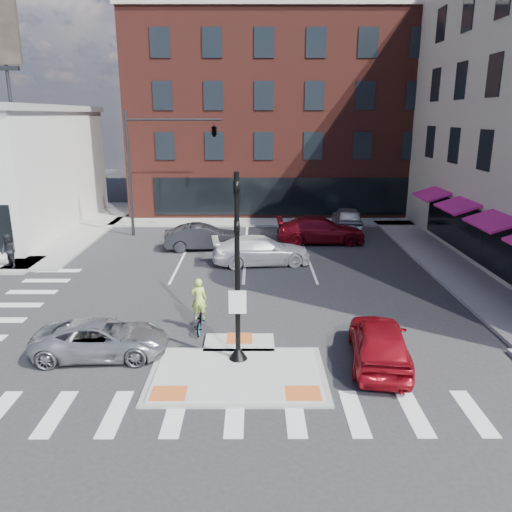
{
  "coord_description": "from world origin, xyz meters",
  "views": [
    {
      "loc": [
        0.53,
        -14.17,
        7.69
      ],
      "look_at": [
        0.59,
        5.88,
        2.0
      ],
      "focal_mm": 35.0,
      "sensor_mm": 36.0,
      "label": 1
    }
  ],
  "objects_px": {
    "bg_car_dark": "(203,237)",
    "cyclist": "(199,313)",
    "white_pickup": "(261,250)",
    "silver_suv": "(102,339)",
    "bg_car_silver": "(347,218)",
    "bg_car_red": "(321,230)",
    "red_sedan": "(379,342)",
    "pedestrian_a": "(9,251)"
  },
  "relations": [
    {
      "from": "bg_car_silver",
      "to": "bg_car_red",
      "type": "relative_size",
      "value": 0.86
    },
    {
      "from": "silver_suv",
      "to": "bg_car_red",
      "type": "height_order",
      "value": "bg_car_red"
    },
    {
      "from": "silver_suv",
      "to": "white_pickup",
      "type": "relative_size",
      "value": 0.84
    },
    {
      "from": "red_sedan",
      "to": "white_pickup",
      "type": "bearing_deg",
      "value": -63.89
    },
    {
      "from": "white_pickup",
      "to": "bg_car_dark",
      "type": "bearing_deg",
      "value": 40.41
    },
    {
      "from": "white_pickup",
      "to": "bg_car_red",
      "type": "height_order",
      "value": "bg_car_red"
    },
    {
      "from": "bg_car_dark",
      "to": "bg_car_red",
      "type": "height_order",
      "value": "bg_car_red"
    },
    {
      "from": "red_sedan",
      "to": "bg_car_red",
      "type": "bearing_deg",
      "value": -82.43
    },
    {
      "from": "bg_car_dark",
      "to": "bg_car_silver",
      "type": "height_order",
      "value": "bg_car_silver"
    },
    {
      "from": "white_pickup",
      "to": "bg_car_red",
      "type": "distance_m",
      "value": 5.95
    },
    {
      "from": "bg_car_dark",
      "to": "bg_car_red",
      "type": "relative_size",
      "value": 0.83
    },
    {
      "from": "white_pickup",
      "to": "bg_car_silver",
      "type": "distance_m",
      "value": 10.33
    },
    {
      "from": "bg_car_red",
      "to": "pedestrian_a",
      "type": "xyz_separation_m",
      "value": [
        -16.63,
        -5.68,
        0.22
      ]
    },
    {
      "from": "white_pickup",
      "to": "bg_car_red",
      "type": "bearing_deg",
      "value": -46.68
    },
    {
      "from": "cyclist",
      "to": "red_sedan",
      "type": "bearing_deg",
      "value": 156.6
    },
    {
      "from": "pedestrian_a",
      "to": "cyclist",
      "type": "bearing_deg",
      "value": -5.71
    },
    {
      "from": "white_pickup",
      "to": "red_sedan",
      "type": "bearing_deg",
      "value": -169.63
    },
    {
      "from": "red_sedan",
      "to": "cyclist",
      "type": "height_order",
      "value": "cyclist"
    },
    {
      "from": "bg_car_silver",
      "to": "bg_car_red",
      "type": "bearing_deg",
      "value": 62.25
    },
    {
      "from": "red_sedan",
      "to": "pedestrian_a",
      "type": "distance_m",
      "value": 19.31
    },
    {
      "from": "bg_car_silver",
      "to": "bg_car_dark",
      "type": "bearing_deg",
      "value": 33.57
    },
    {
      "from": "red_sedan",
      "to": "cyclist",
      "type": "distance_m",
      "value": 6.51
    },
    {
      "from": "bg_car_dark",
      "to": "cyclist",
      "type": "xyz_separation_m",
      "value": [
        1.0,
        -11.58,
        -0.07
      ]
    },
    {
      "from": "silver_suv",
      "to": "bg_car_red",
      "type": "xyz_separation_m",
      "value": [
        9.13,
        15.15,
        0.19
      ]
    },
    {
      "from": "silver_suv",
      "to": "white_pickup",
      "type": "xyz_separation_m",
      "value": [
        5.39,
        10.52,
        0.15
      ]
    },
    {
      "from": "bg_car_silver",
      "to": "pedestrian_a",
      "type": "height_order",
      "value": "pedestrian_a"
    },
    {
      "from": "red_sedan",
      "to": "white_pickup",
      "type": "distance_m",
      "value": 11.65
    },
    {
      "from": "bg_car_silver",
      "to": "pedestrian_a",
      "type": "xyz_separation_m",
      "value": [
        -18.96,
        -9.41,
        0.21
      ]
    },
    {
      "from": "red_sedan",
      "to": "bg_car_dark",
      "type": "distance_m",
      "value": 15.75
    },
    {
      "from": "bg_car_silver",
      "to": "silver_suv",
      "type": "bearing_deg",
      "value": 62.95
    },
    {
      "from": "silver_suv",
      "to": "white_pickup",
      "type": "distance_m",
      "value": 11.82
    },
    {
      "from": "red_sedan",
      "to": "silver_suv",
      "type": "bearing_deg",
      "value": 4.51
    },
    {
      "from": "bg_car_red",
      "to": "bg_car_dark",
      "type": "bearing_deg",
      "value": 103.12
    },
    {
      "from": "silver_suv",
      "to": "bg_car_red",
      "type": "bearing_deg",
      "value": -34.2
    },
    {
      "from": "bg_car_silver",
      "to": "cyclist",
      "type": "bearing_deg",
      "value": 67.63
    },
    {
      "from": "red_sedan",
      "to": "bg_car_red",
      "type": "relative_size",
      "value": 0.81
    },
    {
      "from": "bg_car_red",
      "to": "cyclist",
      "type": "distance_m",
      "value": 14.53
    },
    {
      "from": "red_sedan",
      "to": "pedestrian_a",
      "type": "bearing_deg",
      "value": -23.23
    },
    {
      "from": "cyclist",
      "to": "pedestrian_a",
      "type": "xyz_separation_m",
      "value": [
        -10.5,
        7.49,
        0.33
      ]
    },
    {
      "from": "cyclist",
      "to": "pedestrian_a",
      "type": "distance_m",
      "value": 12.9
    },
    {
      "from": "bg_car_silver",
      "to": "white_pickup",
      "type": "bearing_deg",
      "value": 58.22
    },
    {
      "from": "white_pickup",
      "to": "cyclist",
      "type": "distance_m",
      "value": 8.87
    }
  ]
}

